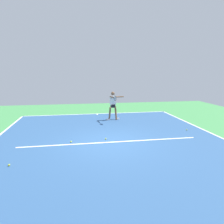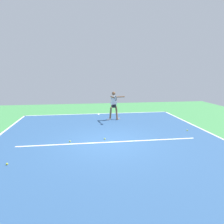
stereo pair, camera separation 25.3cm
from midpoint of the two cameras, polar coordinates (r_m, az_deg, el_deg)
The scene contains 11 objects.
ground_plane at distance 8.88m, azimuth 0.16°, elevation -8.33°, with size 22.13×22.13×0.00m, color #428E4C.
court_surface at distance 8.88m, azimuth 0.16°, elevation -8.32°, with size 10.22×12.37×0.00m, color #2D5484.
court_line_baseline_near at distance 14.76m, azimuth -3.33°, elevation -0.46°, with size 10.22×0.10×0.01m, color white.
court_line_sideline_left at distance 10.81m, azimuth 27.93°, elevation -6.07°, with size 0.10×12.37×0.01m, color white.
court_line_service at distance 8.85m, azimuth 0.19°, elevation -8.38°, with size 7.67×0.10×0.01m, color white.
court_line_centre_mark at distance 14.57m, azimuth -3.26°, elevation -0.62°, with size 0.10×0.30×0.01m, color white.
tennis_player at distance 12.69m, azimuth 1.11°, elevation 2.32°, with size 1.15×1.27×1.78m.
tennis_ball_near_service_line at distance 7.55m, azimuth -26.31°, elevation -12.84°, with size 0.07×0.07×0.07m, color yellow.
tennis_ball_centre_court at distance 11.20m, azimuth 20.81°, elevation -4.77°, with size 0.07×0.07×0.07m, color #C6E53D.
tennis_ball_by_sideline at distance 9.18m, azimuth -1.24°, elevation -7.45°, with size 0.07×0.07×0.07m, color #CCE033.
tennis_ball_near_player at distance 9.01m, azimuth -10.81°, elevation -8.01°, with size 0.07×0.07×0.07m, color #CCE033.
Camera 2 is at (1.10, 8.30, 2.95)m, focal length 32.88 mm.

